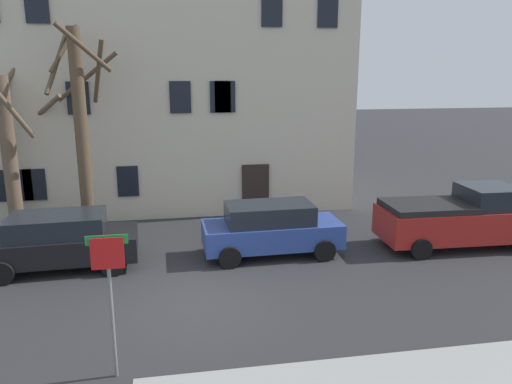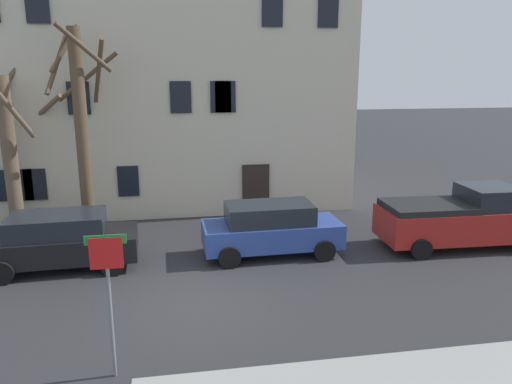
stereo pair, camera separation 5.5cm
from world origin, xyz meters
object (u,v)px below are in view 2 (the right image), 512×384
object	(u,v)px
tree_bare_near	(9,148)
car_blue_wagon	(271,228)
pickup_truck_red	(462,218)
street_sign_pole	(108,280)
car_black_wagon	(61,240)
bicycle_leaning	(50,227)
building_main	(162,76)
tree_bare_mid	(82,124)

from	to	relation	value
tree_bare_near	car_blue_wagon	xyz separation A→B (m)	(8.69, -3.79, -2.22)
car_blue_wagon	pickup_truck_red	distance (m)	6.49
car_blue_wagon	street_sign_pole	distance (m)	7.38
car_black_wagon	bicycle_leaning	size ratio (longest dim) A/B	2.58
car_black_wagon	street_sign_pole	world-z (taller)	street_sign_pole
building_main	tree_bare_mid	distance (m)	6.26
tree_bare_mid	car_black_wagon	distance (m)	4.30
building_main	car_black_wagon	bearing A→B (deg)	-110.29
tree_bare_near	car_black_wagon	distance (m)	4.95
tree_bare_near	tree_bare_mid	size ratio (longest dim) A/B	0.81
car_black_wagon	street_sign_pole	distance (m)	6.38
tree_bare_near	car_black_wagon	bearing A→B (deg)	-58.84
pickup_truck_red	tree_bare_near	bearing A→B (deg)	165.05
pickup_truck_red	street_sign_pole	size ratio (longest dim) A/B	1.89
building_main	car_blue_wagon	size ratio (longest dim) A/B	3.64
building_main	bicycle_leaning	bearing A→B (deg)	-127.35
car_black_wagon	bicycle_leaning	distance (m)	3.19
tree_bare_mid	street_sign_pole	distance (m)	9.21
car_black_wagon	bicycle_leaning	bearing A→B (deg)	108.64
tree_bare_near	car_black_wagon	size ratio (longest dim) A/B	1.33
building_main	street_sign_pole	bearing A→B (deg)	-93.86
pickup_truck_red	bicycle_leaning	bearing A→B (deg)	166.82
building_main	car_black_wagon	xyz separation A→B (m)	(-3.09, -8.34, -4.69)
car_black_wagon	car_blue_wagon	world-z (taller)	car_blue_wagon
tree_bare_mid	car_blue_wagon	bearing A→B (deg)	-25.93
tree_bare_mid	car_black_wagon	xyz separation A→B (m)	(-0.38, -2.92, -3.13)
tree_bare_mid	bicycle_leaning	world-z (taller)	tree_bare_mid
tree_bare_mid	pickup_truck_red	bearing A→B (deg)	-14.30
building_main	street_sign_pole	distance (m)	14.72
building_main	car_blue_wagon	distance (m)	10.13
bicycle_leaning	car_black_wagon	bearing A→B (deg)	-71.36
tree_bare_mid	tree_bare_near	bearing A→B (deg)	162.07
tree_bare_mid	car_blue_wagon	distance (m)	7.39
pickup_truck_red	bicycle_leaning	xyz separation A→B (m)	(-13.89, 3.25, -0.62)
tree_bare_mid	bicycle_leaning	distance (m)	3.90
building_main	tree_bare_near	world-z (taller)	building_main
tree_bare_mid	car_black_wagon	size ratio (longest dim) A/B	1.64
building_main	street_sign_pole	world-z (taller)	building_main
pickup_truck_red	bicycle_leaning	distance (m)	14.28
street_sign_pole	bicycle_leaning	xyz separation A→B (m)	(-3.13, 8.89, -1.65)
car_black_wagon	bicycle_leaning	xyz separation A→B (m)	(-1.01, 2.98, -0.51)
street_sign_pole	tree_bare_near	bearing A→B (deg)	114.47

